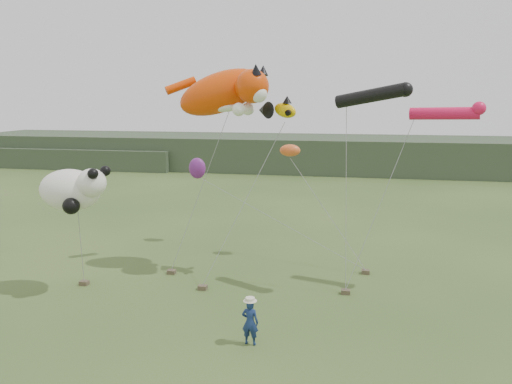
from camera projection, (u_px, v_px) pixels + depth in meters
ground at (239, 334)px, 18.63m from camera, size 120.00×120.00×0.00m
headland at (295, 153)px, 61.96m from camera, size 90.00×13.00×4.00m
festival_attendant at (250, 322)px, 17.74m from camera, size 0.64×0.45×1.67m
sandbag_anchors at (234, 281)px, 23.81m from camera, size 13.49×4.41×0.20m
cat_kite at (227, 92)px, 24.13m from camera, size 5.65×3.05×3.22m
fish_kite at (277, 110)px, 23.55m from camera, size 2.28×1.48×1.13m
tube_kites at (411, 103)px, 21.37m from camera, size 6.37×2.65×1.61m
panda_kite at (73, 189)px, 21.90m from camera, size 3.29×2.13×2.04m
misc_kites at (227, 162)px, 28.75m from camera, size 6.85×2.40×2.31m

